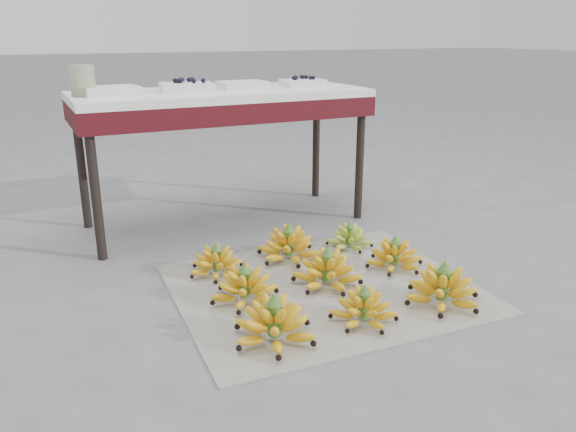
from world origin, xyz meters
name	(u,v)px	position (x,y,z in m)	size (l,w,h in m)	color
ground	(335,281)	(0.00, 0.00, 0.00)	(60.00, 60.00, 0.00)	#5E5E60
newspaper_mat	(324,288)	(-0.08, -0.04, 0.00)	(1.25, 1.05, 0.01)	white
bunch_front_left	(274,324)	(-0.46, -0.35, 0.07)	(0.33, 0.33, 0.19)	yellow
bunch_front_center	(364,309)	(-0.10, -0.37, 0.06)	(0.33, 0.33, 0.16)	yellow
bunch_front_right	(443,289)	(0.28, -0.39, 0.07)	(0.41, 0.41, 0.19)	yellow
bunch_mid_left	(245,288)	(-0.44, -0.02, 0.06)	(0.31, 0.31, 0.17)	yellow
bunch_mid_center	(327,272)	(-0.06, -0.03, 0.07)	(0.34, 0.34, 0.18)	yellow
bunch_mid_right	(395,256)	(0.32, 0.00, 0.06)	(0.34, 0.34, 0.16)	yellow
bunch_back_left	(217,263)	(-0.45, 0.29, 0.06)	(0.27, 0.27, 0.16)	yellow
bunch_back_center	(289,246)	(-0.07, 0.31, 0.07)	(0.34, 0.34, 0.19)	yellow
bunch_back_right	(349,238)	(0.27, 0.31, 0.05)	(0.25, 0.25, 0.14)	olive
vendor_table	(222,106)	(-0.15, 0.99, 0.67)	(1.58, 0.63, 0.76)	black
tray_far_left	(111,91)	(-0.74, 0.99, 0.78)	(0.28, 0.21, 0.04)	silver
tray_left	(187,86)	(-0.34, 1.01, 0.78)	(0.30, 0.23, 0.07)	silver
tray_right	(242,85)	(-0.02, 1.01, 0.78)	(0.26, 0.19, 0.04)	silver
tray_far_right	(303,82)	(0.35, 1.01, 0.78)	(0.25, 0.18, 0.06)	silver
glass_jar	(83,81)	(-0.87, 0.99, 0.83)	(0.12, 0.12, 0.15)	#DFF0BF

